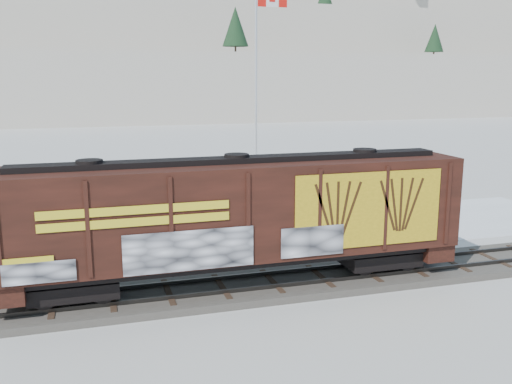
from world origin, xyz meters
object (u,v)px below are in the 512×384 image
object	(u,v)px
flagpole	(258,130)
car_silver	(147,236)
hopper_railcar	(237,214)
car_white	(251,224)
car_dark	(300,215)

from	to	relation	value
flagpole	car_silver	bearing A→B (deg)	-139.51
hopper_railcar	flagpole	distance (m)	13.13
flagpole	car_silver	world-z (taller)	flagpole
flagpole	car_white	bearing A→B (deg)	-110.27
car_silver	car_dark	world-z (taller)	car_dark
car_dark	car_silver	bearing A→B (deg)	86.32
car_white	hopper_railcar	bearing A→B (deg)	146.20
flagpole	car_white	xyz separation A→B (m)	(-1.92, -5.21, -4.25)
car_silver	car_white	xyz separation A→B (m)	(5.31, 0.97, -0.07)
hopper_railcar	flagpole	xyz separation A→B (m)	(4.46, 12.20, 1.89)
flagpole	car_dark	distance (m)	6.26
hopper_railcar	car_dark	world-z (taller)	hopper_railcar
car_silver	hopper_railcar	bearing A→B (deg)	-179.58
car_white	car_dark	world-z (taller)	car_dark
flagpole	car_dark	xyz separation A→B (m)	(0.99, -4.58, -4.14)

